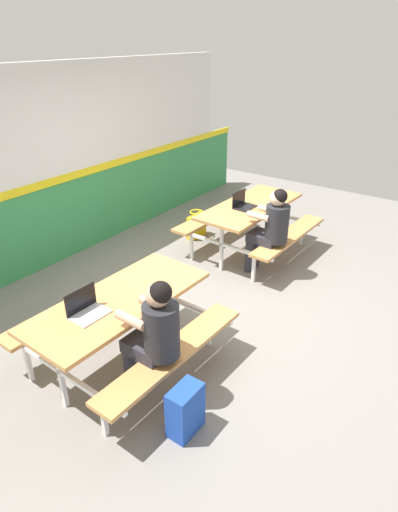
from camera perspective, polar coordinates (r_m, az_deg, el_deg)
The scene contains 10 objects.
ground_plane at distance 5.33m, azimuth 1.39°, elevation -5.82°, with size 10.00×10.00×0.02m, color gray.
accent_backdrop at distance 6.34m, azimuth -16.76°, elevation 10.98°, with size 8.00×0.14×2.60m.
picnic_table_left at distance 4.13m, azimuth -10.25°, elevation -7.46°, with size 1.80×1.59×0.74m.
picnic_table_right at distance 6.28m, azimuth 6.71°, elevation 5.29°, with size 1.80×1.59×0.74m.
student_nearer at distance 3.65m, azimuth -5.85°, elevation -9.78°, with size 0.37×0.53×1.21m.
student_further at distance 5.64m, azimuth 9.44°, elevation 3.99°, with size 0.37×0.53×1.21m.
laptop_silver at distance 3.87m, azimuth -14.49°, elevation -6.80°, with size 0.33×0.23×0.22m.
laptop_dark at distance 6.10m, azimuth 5.77°, elevation 6.82°, with size 0.33×0.23×0.22m.
backpack_dark at distance 3.68m, azimuth -1.90°, elevation -19.57°, with size 0.30×0.22×0.44m.
tote_bag_bright at distance 6.87m, azimuth -0.34°, elevation 4.03°, with size 0.34×0.21×0.43m.
Camera 1 is at (-3.71, -2.50, 2.89)m, focal length 30.50 mm.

